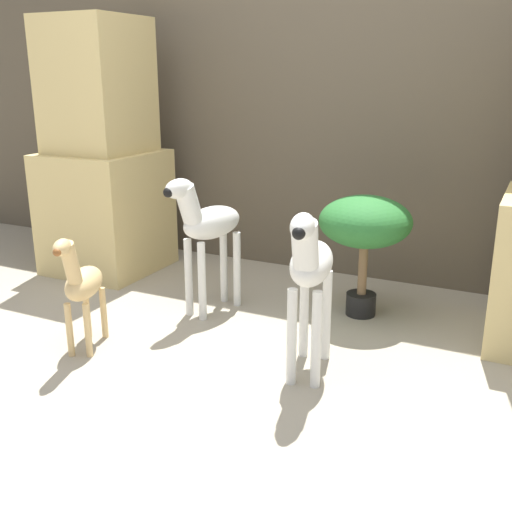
{
  "coord_description": "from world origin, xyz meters",
  "views": [
    {
      "loc": [
        1.11,
        -1.76,
        1.18
      ],
      "look_at": [
        -0.0,
        0.53,
        0.39
      ],
      "focal_mm": 42.0,
      "sensor_mm": 36.0,
      "label": 1
    }
  ],
  "objects": [
    {
      "name": "zebra_left",
      "position": [
        -0.35,
        0.69,
        0.45
      ],
      "size": [
        0.25,
        0.48,
        0.71
      ],
      "color": "silver",
      "rests_on": "ground_plane"
    },
    {
      "name": "zebra_right",
      "position": [
        0.34,
        0.29,
        0.45
      ],
      "size": [
        0.22,
        0.48,
        0.71
      ],
      "color": "silver",
      "rests_on": "ground_plane"
    },
    {
      "name": "rock_pillar_left",
      "position": [
        -1.27,
        1.04,
        0.66
      ],
      "size": [
        0.61,
        0.62,
        1.48
      ],
      "color": "#D1B775",
      "rests_on": "ground_plane"
    },
    {
      "name": "ground_plane",
      "position": [
        0.0,
        0.0,
        0.0
      ],
      "size": [
        14.0,
        14.0,
        0.0
      ],
      "primitive_type": "plane",
      "color": "#9E937F"
    },
    {
      "name": "giraffe_figurine",
      "position": [
        -0.62,
        0.08,
        0.31
      ],
      "size": [
        0.22,
        0.39,
        0.55
      ],
      "color": "tan",
      "rests_on": "ground_plane"
    },
    {
      "name": "potted_palm_front",
      "position": [
        0.36,
        1.0,
        0.46
      ],
      "size": [
        0.45,
        0.45,
        0.61
      ],
      "color": "black",
      "rests_on": "ground_plane"
    },
    {
      "name": "wall_back",
      "position": [
        0.0,
        1.61,
        1.1
      ],
      "size": [
        6.4,
        0.08,
        2.2
      ],
      "color": "brown",
      "rests_on": "ground_plane"
    }
  ]
}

